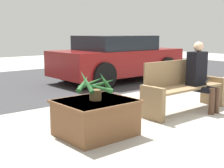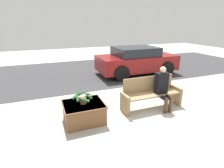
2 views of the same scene
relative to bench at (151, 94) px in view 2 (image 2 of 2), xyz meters
name	(u,v)px [view 2 (image 2 of 2)]	position (x,y,z in m)	size (l,w,h in m)	color
ground_plane	(152,115)	(-0.23, -0.47, -0.45)	(30.00, 30.00, 0.00)	#ADA89E
road_surface	(98,70)	(-0.23, 4.91, -0.45)	(20.00, 6.00, 0.01)	#38383A
bench	(151,94)	(0.00, 0.00, 0.00)	(1.90, 0.51, 0.95)	#8C704C
person_seated	(163,86)	(0.27, -0.18, 0.26)	(0.37, 0.56, 1.30)	black
planter_box	(84,112)	(-2.10, -0.07, -0.17)	(1.05, 0.91, 0.52)	brown
potted_plant	(83,96)	(-2.11, -0.07, 0.27)	(0.55, 0.58, 0.45)	brown
parked_car	(136,60)	(1.44, 3.56, 0.24)	(3.97, 1.98, 1.37)	maroon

